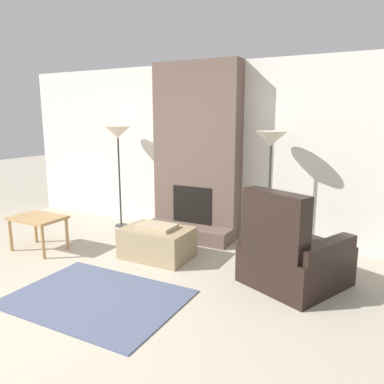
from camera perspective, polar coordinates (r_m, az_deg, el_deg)
name	(u,v)px	position (r m, az deg, el deg)	size (l,w,h in m)	color
ground_plane	(45,325)	(3.75, -21.53, -18.37)	(24.00, 24.00, 0.00)	#B2A893
wall_back	(202,150)	(5.85, 1.60, 6.40)	(6.89, 0.06, 2.60)	silver
fireplace	(196,158)	(5.67, 0.62, 5.20)	(1.35, 0.67, 2.60)	brown
ottoman	(157,242)	(4.93, -5.36, -7.63)	(0.87, 0.60, 0.45)	#998460
armchair	(291,258)	(4.24, 14.80, -9.74)	(1.22, 1.24, 1.08)	black
side_table	(38,221)	(5.53, -22.43, -4.13)	(0.71, 0.49, 0.48)	tan
floor_lamp_left	(118,136)	(6.20, -11.24, 8.33)	(0.42, 0.42, 1.66)	#333333
floor_lamp_right	(271,143)	(5.03, 11.97, 7.27)	(0.42, 0.42, 1.63)	#333333
area_rug	(97,298)	(4.06, -14.30, -15.37)	(1.71, 1.24, 0.01)	#4C5670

